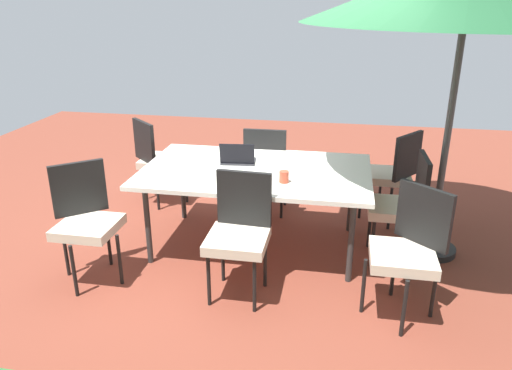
# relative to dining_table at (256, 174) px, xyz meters

# --- Properties ---
(ground_plane) EXTENTS (10.00, 10.00, 0.02)m
(ground_plane) POSITION_rel_dining_table_xyz_m (0.00, 0.00, -0.74)
(ground_plane) COLOR brown
(dining_table) EXTENTS (2.05, 1.27, 0.78)m
(dining_table) POSITION_rel_dining_table_xyz_m (0.00, 0.00, 0.00)
(dining_table) COLOR silver
(dining_table) RESTS_ON ground_plane
(chair_north) EXTENTS (0.46, 0.47, 0.98)m
(chair_north) POSITION_rel_dining_table_xyz_m (-0.01, 0.79, -0.18)
(chair_north) COLOR beige
(chair_north) RESTS_ON ground_plane
(chair_northeast) EXTENTS (0.58, 0.59, 0.98)m
(chair_northeast) POSITION_rel_dining_table_xyz_m (1.27, 0.79, -0.18)
(chair_northeast) COLOR beige
(chair_northeast) RESTS_ON ground_plane
(chair_northwest) EXTENTS (0.58, 0.59, 0.98)m
(chair_northwest) POSITION_rel_dining_table_xyz_m (-1.27, 0.84, -0.18)
(chair_northwest) COLOR beige
(chair_northwest) RESTS_ON ground_plane
(chair_southeast) EXTENTS (0.59, 0.59, 0.98)m
(chair_southeast) POSITION_rel_dining_table_xyz_m (1.28, -0.84, -0.18)
(chair_southeast) COLOR beige
(chair_southeast) RESTS_ON ground_plane
(chair_southwest) EXTENTS (0.58, 0.58, 0.98)m
(chair_southwest) POSITION_rel_dining_table_xyz_m (-1.29, -0.81, -0.18)
(chair_southwest) COLOR beige
(chair_southwest) RESTS_ON ground_plane
(chair_west) EXTENTS (0.47, 0.46, 0.98)m
(chair_west) POSITION_rel_dining_table_xyz_m (-1.31, 0.01, -0.18)
(chair_west) COLOR beige
(chair_west) RESTS_ON ground_plane
(chair_south) EXTENTS (0.46, 0.46, 0.98)m
(chair_south) POSITION_rel_dining_table_xyz_m (0.03, -0.77, -0.18)
(chair_south) COLOR beige
(chair_south) RESTS_ON ground_plane
(laptop) EXTENTS (0.34, 0.28, 0.21)m
(laptop) POSITION_rel_dining_table_xyz_m (0.19, -0.13, 0.09)
(laptop) COLOR #2D2D33
(laptop) RESTS_ON dining_table
(cup) EXTENTS (0.08, 0.08, 0.10)m
(cup) POSITION_rel_dining_table_xyz_m (-0.29, 0.29, 0.10)
(cup) COLOR #CC4C33
(cup) RESTS_ON dining_table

